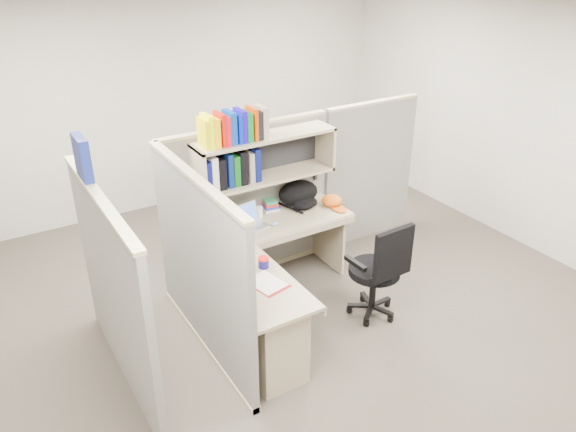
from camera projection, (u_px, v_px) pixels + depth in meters
ground at (295, 314)px, 5.32m from camera, size 6.00×6.00×0.00m
room_shell at (296, 154)px, 4.59m from camera, size 6.00×6.00×6.00m
cubicle at (235, 220)px, 5.09m from camera, size 3.79×1.84×1.95m
desk at (272, 305)px, 4.72m from camera, size 1.74×1.75×0.73m
laptop at (251, 218)px, 5.29m from camera, size 0.35×0.35×0.22m
backpack at (301, 195)px, 5.70m from camera, size 0.44×0.35×0.25m
orange_cap at (332, 200)px, 5.75m from camera, size 0.22×0.25×0.11m
snack_canister at (264, 262)px, 4.69m from camera, size 0.09×0.09×0.09m
tissue_box at (241, 287)px, 4.27m from camera, size 0.16×0.16×0.20m
mouse at (275, 224)px, 5.38m from camera, size 0.09×0.07×0.03m
paper_cup at (259, 212)px, 5.51m from camera, size 0.08×0.08×0.11m
book_stack at (269, 204)px, 5.70m from camera, size 0.18×0.22×0.10m
loose_paper at (266, 282)px, 4.50m from camera, size 0.28×0.34×0.00m
task_chair at (377, 284)px, 5.15m from camera, size 0.53×0.49×1.00m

